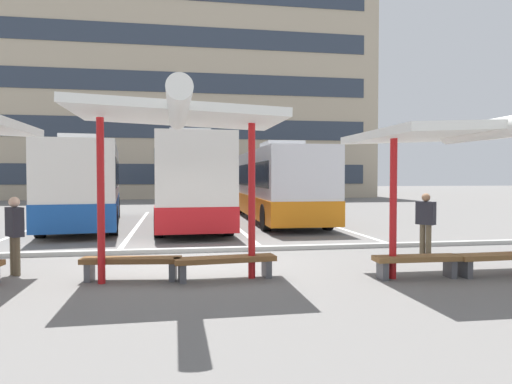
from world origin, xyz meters
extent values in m
plane|color=slate|center=(0.00, 0.00, 0.00)|extent=(160.00, 160.00, 0.00)
cube|color=tan|center=(0.00, 38.66, 10.02)|extent=(36.96, 15.09, 20.04)
cube|color=#2D3847|center=(0.00, 31.09, 2.20)|extent=(34.01, 0.08, 1.76)
cube|color=#2D3847|center=(0.00, 31.09, 6.21)|extent=(34.01, 0.08, 1.76)
cube|color=#2D3847|center=(0.00, 31.09, 10.22)|extent=(34.01, 0.08, 1.76)
cube|color=#2D3847|center=(0.00, 31.09, 14.23)|extent=(34.01, 0.08, 1.76)
cube|color=silver|center=(-4.04, 9.16, 1.73)|extent=(3.56, 10.71, 2.92)
cube|color=#194C9E|center=(-4.04, 9.16, 0.72)|extent=(3.61, 10.75, 0.89)
cube|color=black|center=(-4.04, 9.16, 2.13)|extent=(3.51, 9.88, 1.01)
cube|color=black|center=(-4.57, 14.36, 2.08)|extent=(2.20, 0.30, 1.75)
cube|color=silver|center=(-3.91, 7.85, 3.37)|extent=(1.72, 2.34, 0.36)
cylinder|color=black|center=(-5.56, 12.68, 0.50)|extent=(0.40, 1.03, 1.00)
cylinder|color=black|center=(-3.26, 12.91, 0.50)|extent=(0.40, 1.03, 1.00)
cylinder|color=black|center=(-4.81, 5.41, 0.50)|extent=(0.40, 1.03, 1.00)
cylinder|color=black|center=(-2.52, 5.64, 0.50)|extent=(0.40, 1.03, 1.00)
cube|color=silver|center=(0.05, 8.95, 1.85)|extent=(2.86, 11.56, 3.15)
cube|color=red|center=(0.05, 8.95, 0.68)|extent=(2.90, 11.60, 0.81)
cube|color=black|center=(0.05, 8.95, 2.31)|extent=(2.86, 10.65, 1.13)
cube|color=black|center=(-0.12, 14.66, 2.23)|extent=(2.22, 0.15, 1.89)
cube|color=silver|center=(0.10, 7.51, 3.60)|extent=(1.58, 2.24, 0.36)
cylinder|color=black|center=(-1.23, 13.06, 0.50)|extent=(0.33, 1.01, 1.00)
cylinder|color=black|center=(1.09, 13.13, 0.50)|extent=(0.33, 1.01, 1.00)
cylinder|color=black|center=(-0.98, 4.77, 0.50)|extent=(0.33, 1.01, 1.00)
cylinder|color=black|center=(1.33, 4.84, 0.50)|extent=(0.33, 1.01, 1.00)
cube|color=silver|center=(4.08, 10.18, 1.69)|extent=(2.71, 11.67, 2.84)
cube|color=orange|center=(4.08, 10.18, 0.72)|extent=(2.75, 11.71, 0.89)
cube|color=black|center=(4.08, 10.18, 2.08)|extent=(2.73, 10.74, 0.97)
cube|color=black|center=(4.16, 15.96, 2.03)|extent=(2.24, 0.11, 1.70)
cube|color=silver|center=(4.06, 8.72, 3.29)|extent=(1.56, 2.22, 0.36)
cylinder|color=black|center=(2.96, 14.41, 0.50)|extent=(0.31, 1.00, 1.00)
cylinder|color=black|center=(5.31, 14.38, 0.50)|extent=(0.31, 1.00, 1.00)
cylinder|color=black|center=(2.84, 5.97, 0.50)|extent=(0.31, 1.00, 1.00)
cylinder|color=black|center=(5.19, 5.94, 0.50)|extent=(0.31, 1.00, 1.00)
cube|color=white|center=(-5.87, 9.05, 0.00)|extent=(0.16, 14.00, 0.01)
cube|color=white|center=(-1.96, 9.05, 0.00)|extent=(0.16, 14.00, 0.01)
cube|color=white|center=(1.96, 9.05, 0.00)|extent=(0.16, 14.00, 0.01)
cube|color=white|center=(5.87, 9.05, 0.00)|extent=(0.16, 14.00, 0.01)
cylinder|color=red|center=(-1.82, -1.87, 1.56)|extent=(0.14, 0.14, 3.11)
cylinder|color=red|center=(1.04, -1.87, 1.56)|extent=(0.14, 0.14, 3.11)
cube|color=white|center=(-0.39, -1.87, 3.19)|extent=(3.86, 2.58, 0.31)
cylinder|color=white|center=(-0.39, -3.01, 3.16)|extent=(0.36, 3.86, 0.36)
cube|color=brown|center=(-1.29, -1.71, 0.40)|extent=(1.94, 0.66, 0.10)
cube|color=#4C4C51|center=(-2.08, -1.60, 0.17)|extent=(0.16, 0.35, 0.35)
cube|color=#4C4C51|center=(-0.49, -1.81, 0.17)|extent=(0.16, 0.35, 0.35)
cube|color=brown|center=(0.51, -1.93, 0.40)|extent=(2.01, 0.62, 0.10)
cube|color=#4C4C51|center=(-0.32, -2.02, 0.17)|extent=(0.15, 0.35, 0.35)
cube|color=#4C4C51|center=(1.35, -1.84, 0.17)|extent=(0.15, 0.35, 0.35)
cylinder|color=red|center=(3.77, -2.39, 1.41)|extent=(0.14, 0.14, 2.81)
cube|color=white|center=(5.15, -2.39, 2.89)|extent=(3.75, 3.27, 0.31)
cylinder|color=white|center=(5.15, -3.87, 2.86)|extent=(0.36, 3.75, 0.36)
cube|color=brown|center=(4.25, -2.45, 0.40)|extent=(1.73, 0.47, 0.10)
cube|color=#4C4C51|center=(3.54, -2.43, 0.17)|extent=(0.13, 0.34, 0.35)
cube|color=#4C4C51|center=(4.95, -2.47, 0.17)|extent=(0.13, 0.34, 0.35)
cube|color=brown|center=(6.05, -2.51, 0.40)|extent=(1.93, 0.49, 0.10)
cube|color=#4C4C51|center=(5.24, -2.54, 0.17)|extent=(0.13, 0.34, 0.35)
cube|color=#ADADA8|center=(0.00, 1.50, 0.06)|extent=(44.00, 0.24, 0.12)
cylinder|color=brown|center=(5.82, 0.14, 0.39)|extent=(0.14, 0.14, 0.78)
cylinder|color=brown|center=(5.91, 0.01, 0.39)|extent=(0.14, 0.14, 0.78)
cube|color=#26262D|center=(5.86, 0.08, 1.08)|extent=(0.44, 0.50, 0.59)
sphere|color=#936B4C|center=(5.86, 0.08, 1.48)|extent=(0.21, 0.21, 0.21)
cylinder|color=brown|center=(-3.71, -0.72, 0.40)|extent=(0.14, 0.14, 0.79)
cylinder|color=brown|center=(-3.62, -0.85, 0.40)|extent=(0.14, 0.14, 0.79)
cube|color=#26262D|center=(-3.67, -0.78, 1.09)|extent=(0.45, 0.50, 0.59)
sphere|color=beige|center=(-3.67, -0.78, 1.49)|extent=(0.21, 0.21, 0.21)
camera|label=1|loc=(-0.46, -11.07, 2.02)|focal=33.26mm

